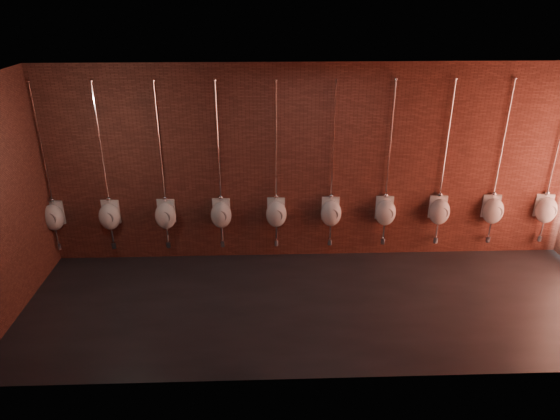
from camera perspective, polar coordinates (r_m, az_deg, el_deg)
The scene contains 12 objects.
ground at distance 7.36m, azimuth 4.69°, elevation -10.67°, with size 8.50×8.50×0.00m, color black.
room_shell at distance 6.44m, azimuth 5.29°, elevation 4.26°, with size 8.54×3.04×3.22m.
urinal_0 at distance 8.78m, azimuth -24.50°, elevation -0.63°, with size 0.37×0.34×2.71m.
urinal_1 at distance 8.48m, azimuth -18.90°, elevation -0.57°, with size 0.37×0.34×2.71m.
urinal_2 at distance 8.26m, azimuth -12.95°, elevation -0.49°, with size 0.37×0.34×2.71m.
urinal_3 at distance 8.14m, azimuth -6.75°, elevation -0.41°, with size 0.37×0.34×2.71m.
urinal_4 at distance 8.11m, azimuth -0.43°, elevation -0.32°, with size 0.37×0.34×2.71m.
urinal_5 at distance 8.18m, azimuth 5.86°, elevation -0.22°, with size 0.37×0.34×2.71m.
urinal_6 at distance 8.35m, azimuth 11.96°, elevation -0.13°, with size 0.37×0.34×2.71m.
urinal_7 at distance 8.61m, azimuth 17.76°, elevation -0.04°, with size 0.37×0.34×2.71m.
urinal_8 at distance 8.95m, azimuth 23.17°, elevation 0.05°, with size 0.37×0.34×2.71m.
urinal_9 at distance 9.36m, azimuth 28.14°, elevation 0.12°, with size 0.37×0.34×2.71m.
Camera 1 is at (-0.81, -6.01, 4.16)m, focal length 32.00 mm.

